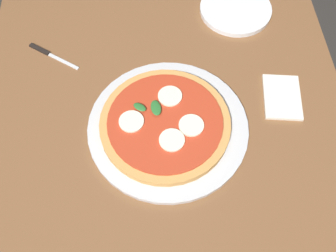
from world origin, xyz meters
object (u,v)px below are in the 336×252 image
at_px(serving_tray, 168,127).
at_px(plate_white, 236,9).
at_px(knife, 48,53).
at_px(dining_table, 167,173).
at_px(napkin, 282,97).
at_px(pizza, 167,123).

bearing_deg(serving_tray, plate_white, 149.92).
distance_m(serving_tray, knife, 0.39).
bearing_deg(dining_table, plate_white, 153.23).
distance_m(plate_white, napkin, 0.31).
xyz_separation_m(serving_tray, pizza, (-0.00, -0.00, 0.02)).
distance_m(napkin, knife, 0.62).
distance_m(dining_table, serving_tray, 0.14).
relative_size(serving_tray, knife, 2.73).
relative_size(dining_table, plate_white, 5.94).
bearing_deg(napkin, serving_tray, -76.54).
distance_m(dining_table, knife, 0.45).
height_order(dining_table, napkin, napkin).
relative_size(pizza, knife, 2.20).
xyz_separation_m(plate_white, knife, (0.13, -0.52, -0.00)).
height_order(serving_tray, knife, serving_tray).
xyz_separation_m(plate_white, napkin, (0.31, 0.07, -0.00)).
bearing_deg(knife, pizza, 50.85).
relative_size(serving_tray, plate_white, 1.85).
bearing_deg(plate_white, knife, -76.31).
height_order(pizza, napkin, pizza).
relative_size(plate_white, napkin, 1.57).
xyz_separation_m(pizza, knife, (-0.25, -0.30, -0.02)).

